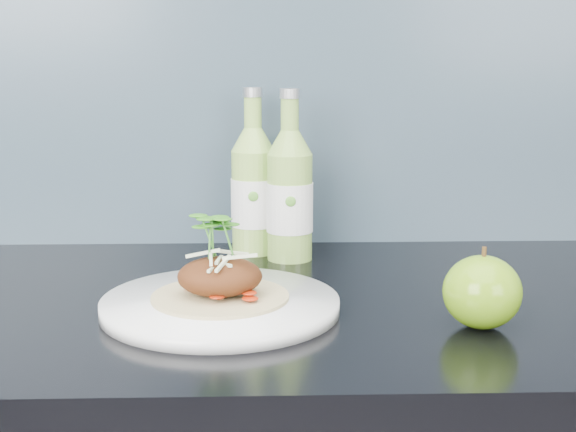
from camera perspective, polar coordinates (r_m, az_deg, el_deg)
name	(u,v)px	position (r m, az deg, el deg)	size (l,w,h in m)	color
subway_backsplash	(292,15)	(1.24, 0.28, 14.13)	(4.00, 0.02, 0.70)	#65879F
dinner_plate	(220,305)	(0.93, -4.84, -6.32)	(0.31, 0.31, 0.02)	white
pork_taco	(220,274)	(0.92, -4.87, -4.14)	(0.16, 0.16, 0.10)	tan
green_apple	(482,292)	(0.89, 13.64, -5.27)	(0.11, 0.11, 0.09)	#44800D
cider_bottle_left	(253,191)	(1.19, -2.47, 1.78)	(0.08, 0.08, 0.24)	#94C451
cider_bottle_right	(290,196)	(1.14, 0.13, 1.45)	(0.08, 0.08, 0.24)	#88B74C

